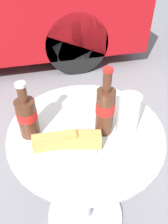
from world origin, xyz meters
name	(u,v)px	position (x,y,z in m)	size (l,w,h in m)	color
ground_plane	(85,214)	(0.00, 0.00, 0.00)	(30.00, 30.00, 0.00)	gray
bistro_table	(86,164)	(0.00, 0.00, 0.47)	(0.58, 0.58, 0.69)	#B7B7BC
cola_bottle_left	(105,109)	(0.06, -0.03, 0.79)	(0.06, 0.06, 0.25)	#4C2819
cola_bottle_right	(27,116)	(-0.20, 0.02, 0.77)	(0.07, 0.07, 0.21)	#4C2819
drinking_glass	(128,117)	(0.13, -0.06, 0.76)	(0.07, 0.07, 0.16)	silver
lunch_plate_near	(68,143)	(-0.08, -0.08, 0.71)	(0.22, 0.20, 0.07)	white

